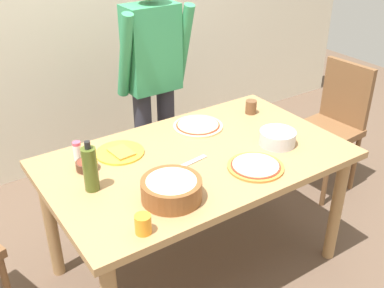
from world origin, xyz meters
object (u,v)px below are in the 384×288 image
(pizza_raw_on_board, at_px, (198,126))
(small_sauce_bowl, at_px, (87,164))
(mixing_bowl_steel, at_px, (277,138))
(dining_table, at_px, (197,170))
(person_cook, at_px, (153,76))
(chair_wooden_right, at_px, (334,120))
(plate_with_slice, at_px, (120,152))
(cup_small_brown, at_px, (251,107))
(cup_orange, at_px, (143,224))
(pizza_cooked_on_tray, at_px, (256,166))
(chef_knife, at_px, (179,167))
(popcorn_bowl, at_px, (171,188))
(salt_shaker, at_px, (77,151))
(olive_oil_bottle, at_px, (90,169))

(pizza_raw_on_board, height_order, small_sauce_bowl, small_sauce_bowl)
(pizza_raw_on_board, bearing_deg, mixing_bowl_steel, -59.71)
(dining_table, bearing_deg, person_cook, 77.31)
(chair_wooden_right, height_order, plate_with_slice, chair_wooden_right)
(chair_wooden_right, height_order, cup_small_brown, chair_wooden_right)
(mixing_bowl_steel, distance_m, cup_orange, 1.01)
(pizza_cooked_on_tray, distance_m, mixing_bowl_steel, 0.29)
(plate_with_slice, bearing_deg, mixing_bowl_steel, -26.89)
(person_cook, bearing_deg, plate_with_slice, -134.67)
(pizza_cooked_on_tray, xyz_separation_m, chef_knife, (-0.33, 0.21, -0.00))
(chair_wooden_right, distance_m, pizza_cooked_on_tray, 1.25)
(person_cook, height_order, small_sauce_bowl, person_cook)
(pizza_cooked_on_tray, distance_m, plate_with_slice, 0.72)
(popcorn_bowl, xyz_separation_m, salt_shaker, (-0.22, 0.57, -0.01))
(pizza_cooked_on_tray, bearing_deg, cup_small_brown, 51.84)
(dining_table, xyz_separation_m, small_sauce_bowl, (-0.54, 0.20, 0.12))
(small_sauce_bowl, relative_size, salt_shaker, 1.04)
(dining_table, relative_size, chef_knife, 5.50)
(plate_with_slice, bearing_deg, cup_orange, -108.14)
(dining_table, bearing_deg, small_sauce_bowl, 159.38)
(cup_orange, bearing_deg, chair_wooden_right, 17.02)
(mixing_bowl_steel, height_order, small_sauce_bowl, mixing_bowl_steel)
(dining_table, relative_size, chair_wooden_right, 1.68)
(small_sauce_bowl, height_order, cup_orange, cup_orange)
(olive_oil_bottle, xyz_separation_m, chef_knife, (0.44, -0.07, -0.11))
(cup_orange, distance_m, chef_knife, 0.52)
(pizza_cooked_on_tray, distance_m, chef_knife, 0.39)
(dining_table, height_order, popcorn_bowl, popcorn_bowl)
(salt_shaker, bearing_deg, dining_table, -30.37)
(person_cook, bearing_deg, salt_shaker, -148.20)
(pizza_raw_on_board, relative_size, pizza_cooked_on_tray, 1.03)
(pizza_cooked_on_tray, xyz_separation_m, cup_orange, (-0.72, -0.13, 0.03))
(cup_orange, xyz_separation_m, cup_small_brown, (1.13, 0.65, 0.00))
(pizza_cooked_on_tray, xyz_separation_m, mixing_bowl_steel, (0.26, 0.13, 0.03))
(cup_small_brown, bearing_deg, cup_orange, -150.16)
(person_cook, height_order, cup_orange, person_cook)
(chair_wooden_right, bearing_deg, pizza_cooked_on_tray, -158.80)
(dining_table, bearing_deg, cup_orange, -144.04)
(popcorn_bowl, relative_size, small_sauce_bowl, 2.55)
(popcorn_bowl, height_order, olive_oil_bottle, olive_oil_bottle)
(dining_table, distance_m, cup_orange, 0.68)
(chair_wooden_right, height_order, cup_orange, chair_wooden_right)
(person_cook, bearing_deg, pizza_raw_on_board, -86.73)
(dining_table, xyz_separation_m, chair_wooden_right, (1.32, 0.18, -0.13))
(pizza_cooked_on_tray, distance_m, olive_oil_bottle, 0.82)
(popcorn_bowl, distance_m, salt_shaker, 0.61)
(popcorn_bowl, xyz_separation_m, cup_small_brown, (0.90, 0.51, -0.02))
(plate_with_slice, distance_m, popcorn_bowl, 0.51)
(mixing_bowl_steel, height_order, salt_shaker, salt_shaker)
(pizza_raw_on_board, height_order, mixing_bowl_steel, mixing_bowl_steel)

